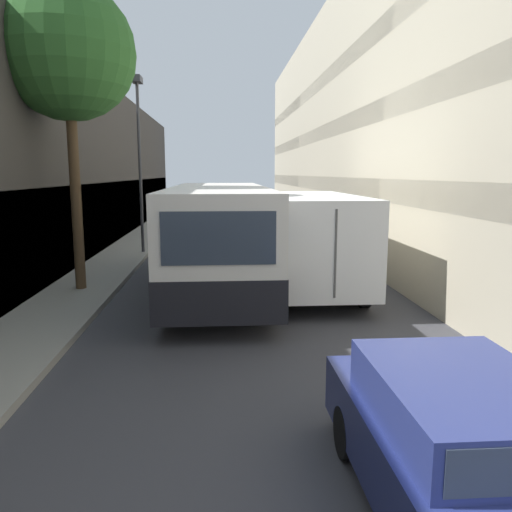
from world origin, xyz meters
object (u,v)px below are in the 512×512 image
object	(u,v)px
panel_van	(221,218)
street_lamp	(139,132)
street_tree_left	(67,53)
car_hatchback	(464,452)
box_truck	(305,234)
bus	(219,234)

from	to	relation	value
panel_van	street_lamp	world-z (taller)	street_lamp
street_tree_left	street_lamp	bearing A→B (deg)	83.48
car_hatchback	street_lamp	distance (m)	17.47
car_hatchback	box_truck	xyz separation A→B (m)	(0.24, 10.31, 0.79)
car_hatchback	street_lamp	size ratio (longest dim) A/B	0.59
bus	street_lamp	bearing A→B (deg)	117.39
street_tree_left	box_truck	bearing A→B (deg)	5.70
car_hatchback	panel_van	bearing A→B (deg)	95.96
street_tree_left	bus	bearing A→B (deg)	6.21
bus	street_lamp	xyz separation A→B (m)	(-3.11, 6.00, 3.31)
car_hatchback	box_truck	bearing A→B (deg)	88.68
panel_van	street_tree_left	xyz separation A→B (m)	(-3.88, -11.84, 5.32)
bus	street_tree_left	xyz separation A→B (m)	(-3.84, -0.42, 4.78)
street_lamp	bus	bearing A→B (deg)	-62.61
street_lamp	street_tree_left	xyz separation A→B (m)	(-0.73, -6.42, 1.47)
bus	box_truck	world-z (taller)	bus
panel_van	box_truck	bearing A→B (deg)	-77.51
bus	panel_van	distance (m)	11.44
box_truck	panel_van	world-z (taller)	box_truck
bus	panel_van	xyz separation A→B (m)	(0.03, 11.43, -0.54)
car_hatchback	street_tree_left	distance (m)	12.75
bus	car_hatchback	bearing A→B (deg)	-77.26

